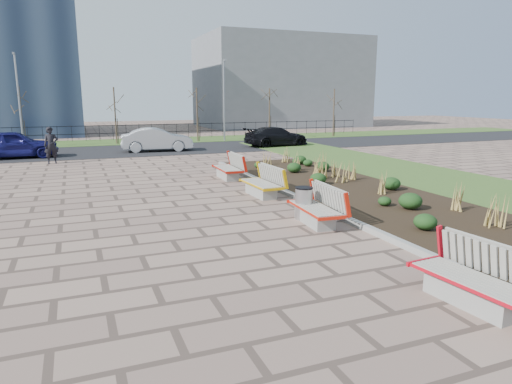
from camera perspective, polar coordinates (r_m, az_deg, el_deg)
name	(u,v)px	position (r m, az deg, el deg)	size (l,w,h in m)	color
ground	(241,272)	(8.98, -1.86, -10.02)	(120.00, 120.00, 0.00)	#84695B
planting_bed	(363,195)	(16.06, 13.24, -0.34)	(4.50, 18.00, 0.10)	black
planting_curb	(303,200)	(14.86, 5.84, -0.95)	(0.16, 18.00, 0.15)	gray
grass_verge_near	(468,186)	(19.15, 25.00, 0.69)	(5.00, 38.00, 0.04)	#33511E
grass_verge_far	(115,142)	(36.11, -17.19, 5.98)	(80.00, 5.00, 0.04)	#33511E
road	(123,151)	(30.16, -16.24, 4.97)	(80.00, 7.00, 0.02)	black
bench_a	(473,276)	(8.26, 25.46, -9.48)	(0.90, 2.10, 1.00)	red
bench_b	(315,206)	(12.23, 7.35, -1.72)	(0.90, 2.10, 1.00)	red
bench_c	(261,182)	(15.58, 0.60, 1.30)	(0.90, 2.10, 1.00)	#E8A90C
bench_d	(227,167)	(18.99, -3.60, 3.17)	(0.90, 2.10, 1.00)	red
litter_bin	(304,204)	(12.68, 6.00, -1.46)	(0.48, 0.48, 0.89)	#B2B2B7
pedestrian	(51,145)	(25.54, -24.24, 5.35)	(0.68, 0.45, 1.87)	black
car_blue	(14,144)	(28.61, -28.05, 5.30)	(1.82, 4.53, 1.54)	#121250
car_silver	(157,140)	(29.31, -12.27, 6.42)	(1.52, 4.36, 1.44)	#989A9F
car_black	(276,136)	(31.71, 2.56, 6.95)	(1.85, 4.54, 1.32)	black
tree_b	(22,117)	(34.52, -27.25, 8.34)	(1.40, 1.40, 4.00)	#4C3D2D
tree_c	(115,116)	(34.49, -17.19, 9.10)	(1.40, 1.40, 4.00)	#4C3D2D
tree_d	(197,115)	(35.48, -7.37, 9.58)	(1.40, 1.40, 4.00)	#4C3D2D
tree_e	(269,114)	(37.43, 1.69, 9.78)	(1.40, 1.40, 4.00)	#4C3D2D
tree_f	(334,113)	(40.18, 9.69, 9.76)	(1.40, 1.40, 4.00)	#4C3D2D
lamp_west	(19,102)	(34.00, -27.49, 9.97)	(0.24, 0.60, 6.00)	gray
lamp_east	(224,101)	(35.53, -4.02, 11.27)	(0.24, 0.60, 6.00)	gray
railing_fence	(113,132)	(37.55, -17.44, 7.12)	(44.00, 0.10, 1.20)	black
building_grey	(280,83)	(54.84, 3.02, 13.49)	(18.00, 12.00, 10.00)	slate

